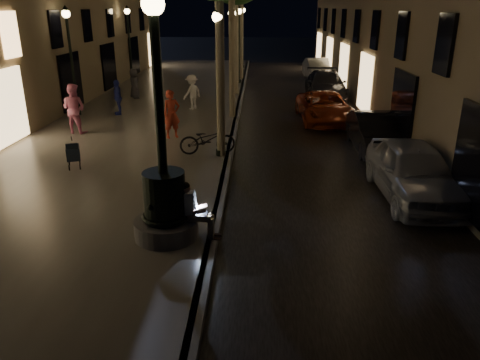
{
  "coord_description": "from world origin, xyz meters",
  "views": [
    {
      "loc": [
        0.97,
        -7.16,
        4.97
      ],
      "look_at": [
        0.58,
        3.0,
        1.17
      ],
      "focal_mm": 35.0,
      "sensor_mm": 36.0,
      "label": 1
    }
  ],
  "objects_px": {
    "car_third": "(325,107)",
    "car_fifth": "(318,69)",
    "lamp_curb_d": "(243,29)",
    "lamp_left_c": "(129,35)",
    "pedestrian_red": "(172,114)",
    "car_rear": "(326,85)",
    "pedestrian_pink": "(74,109)",
    "fountain_lamppost": "(164,194)",
    "seated_man_laptop": "(193,208)",
    "stroller": "(73,153)",
    "car_second": "(375,133)",
    "pedestrian_dark": "(134,83)",
    "lamp_curb_c": "(239,35)",
    "pedestrian_blue": "(118,97)",
    "lamp_left_b": "(70,47)",
    "bicycle": "(207,139)",
    "car_front": "(413,171)",
    "lamp_curb_a": "(219,64)",
    "pedestrian_white": "(192,92)",
    "lamp_curb_b": "(232,44)"
  },
  "relations": [
    {
      "from": "pedestrian_white",
      "to": "pedestrian_dark",
      "type": "bearing_deg",
      "value": -89.18
    },
    {
      "from": "lamp_curb_a",
      "to": "lamp_left_b",
      "type": "relative_size",
      "value": 1.0
    },
    {
      "from": "stroller",
      "to": "pedestrian_red",
      "type": "height_order",
      "value": "pedestrian_red"
    },
    {
      "from": "seated_man_laptop",
      "to": "pedestrian_dark",
      "type": "xyz_separation_m",
      "value": [
        -5.39,
        16.24,
        0.13
      ]
    },
    {
      "from": "lamp_curb_d",
      "to": "bicycle",
      "type": "bearing_deg",
      "value": -91.05
    },
    {
      "from": "lamp_curb_a",
      "to": "car_front",
      "type": "xyz_separation_m",
      "value": [
        5.5,
        -3.06,
        -2.46
      ]
    },
    {
      "from": "car_front",
      "to": "car_third",
      "type": "distance_m",
      "value": 9.05
    },
    {
      "from": "lamp_left_b",
      "to": "pedestrian_white",
      "type": "bearing_deg",
      "value": 16.88
    },
    {
      "from": "lamp_left_b",
      "to": "car_second",
      "type": "relative_size",
      "value": 1.18
    },
    {
      "from": "fountain_lamppost",
      "to": "lamp_curb_b",
      "type": "relative_size",
      "value": 1.08
    },
    {
      "from": "bicycle",
      "to": "lamp_left_b",
      "type": "bearing_deg",
      "value": 36.01
    },
    {
      "from": "fountain_lamppost",
      "to": "pedestrian_red",
      "type": "distance_m",
      "value": 8.32
    },
    {
      "from": "lamp_curb_b",
      "to": "car_fifth",
      "type": "xyz_separation_m",
      "value": [
        5.5,
        10.76,
        -2.49
      ]
    },
    {
      "from": "lamp_curb_c",
      "to": "seated_man_laptop",
      "type": "bearing_deg",
      "value": -90.23
    },
    {
      "from": "fountain_lamppost",
      "to": "lamp_left_b",
      "type": "bearing_deg",
      "value": 118.07
    },
    {
      "from": "car_third",
      "to": "car_front",
      "type": "bearing_deg",
      "value": -84.88
    },
    {
      "from": "car_second",
      "to": "pedestrian_dark",
      "type": "xyz_separation_m",
      "value": [
        -10.97,
        8.83,
        0.34
      ]
    },
    {
      "from": "car_second",
      "to": "car_rear",
      "type": "distance_m",
      "value": 10.25
    },
    {
      "from": "lamp_left_c",
      "to": "pedestrian_red",
      "type": "height_order",
      "value": "lamp_left_c"
    },
    {
      "from": "pedestrian_blue",
      "to": "pedestrian_pink",
      "type": "bearing_deg",
      "value": -34.08
    },
    {
      "from": "fountain_lamppost",
      "to": "seated_man_laptop",
      "type": "relative_size",
      "value": 4.05
    },
    {
      "from": "lamp_left_b",
      "to": "bicycle",
      "type": "height_order",
      "value": "lamp_left_b"
    },
    {
      "from": "lamp_left_c",
      "to": "car_front",
      "type": "xyz_separation_m",
      "value": [
        12.6,
        -19.06,
        -2.46
      ]
    },
    {
      "from": "car_front",
      "to": "pedestrian_pink",
      "type": "distance_m",
      "value": 12.88
    },
    {
      "from": "car_second",
      "to": "pedestrian_red",
      "type": "xyz_separation_m",
      "value": [
        -7.5,
        0.8,
        0.44
      ]
    },
    {
      "from": "fountain_lamppost",
      "to": "pedestrian_white",
      "type": "height_order",
      "value": "fountain_lamppost"
    },
    {
      "from": "car_second",
      "to": "car_fifth",
      "type": "relative_size",
      "value": 0.9
    },
    {
      "from": "lamp_left_c",
      "to": "car_rear",
      "type": "relative_size",
      "value": 0.93
    },
    {
      "from": "car_front",
      "to": "car_rear",
      "type": "distance_m",
      "value": 14.73
    },
    {
      "from": "lamp_left_c",
      "to": "pedestrian_dark",
      "type": "height_order",
      "value": "lamp_left_c"
    },
    {
      "from": "lamp_curb_c",
      "to": "car_front",
      "type": "bearing_deg",
      "value": -73.91
    },
    {
      "from": "car_third",
      "to": "car_fifth",
      "type": "bearing_deg",
      "value": 82.16
    },
    {
      "from": "car_fifth",
      "to": "pedestrian_pink",
      "type": "bearing_deg",
      "value": -129.18
    },
    {
      "from": "lamp_left_b",
      "to": "car_fifth",
      "type": "height_order",
      "value": "lamp_left_b"
    },
    {
      "from": "lamp_left_b",
      "to": "car_rear",
      "type": "xyz_separation_m",
      "value": [
        12.2,
        5.66,
        -2.48
      ]
    },
    {
      "from": "car_third",
      "to": "car_rear",
      "type": "distance_m",
      "value": 5.81
    },
    {
      "from": "lamp_curb_d",
      "to": "car_fifth",
      "type": "xyz_separation_m",
      "value": [
        5.5,
        -5.24,
        -2.49
      ]
    },
    {
      "from": "lamp_curb_c",
      "to": "stroller",
      "type": "bearing_deg",
      "value": -104.34
    },
    {
      "from": "lamp_curb_c",
      "to": "pedestrian_blue",
      "type": "relative_size",
      "value": 2.99
    },
    {
      "from": "car_second",
      "to": "lamp_left_b",
      "type": "bearing_deg",
      "value": 160.6
    },
    {
      "from": "car_fifth",
      "to": "car_second",
      "type": "bearing_deg",
      "value": -93.5
    },
    {
      "from": "car_second",
      "to": "pedestrian_pink",
      "type": "height_order",
      "value": "pedestrian_pink"
    },
    {
      "from": "car_rear",
      "to": "bicycle",
      "type": "bearing_deg",
      "value": -114.24
    },
    {
      "from": "pedestrian_red",
      "to": "pedestrian_white",
      "type": "height_order",
      "value": "pedestrian_red"
    },
    {
      "from": "pedestrian_white",
      "to": "pedestrian_pink",
      "type": "bearing_deg",
      "value": -1.99
    },
    {
      "from": "lamp_left_b",
      "to": "lamp_left_c",
      "type": "bearing_deg",
      "value": 90.0
    },
    {
      "from": "car_rear",
      "to": "pedestrian_pink",
      "type": "bearing_deg",
      "value": -139.77
    },
    {
      "from": "lamp_curb_d",
      "to": "lamp_left_b",
      "type": "bearing_deg",
      "value": -111.53
    },
    {
      "from": "lamp_curb_d",
      "to": "pedestrian_red",
      "type": "bearing_deg",
      "value": -95.24
    },
    {
      "from": "lamp_curb_c",
      "to": "lamp_curb_d",
      "type": "height_order",
      "value": "same"
    }
  ]
}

